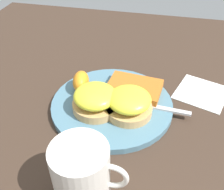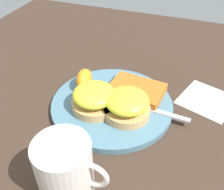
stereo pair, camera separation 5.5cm
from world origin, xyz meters
name	(u,v)px [view 1 (the left image)]	position (x,y,z in m)	size (l,w,h in m)	color
ground_plane	(112,107)	(0.00, 0.00, 0.00)	(1.10, 1.10, 0.00)	#38281E
plate	(112,105)	(0.00, 0.00, 0.01)	(0.26, 0.26, 0.01)	slate
sandwich_benedict_left	(95,100)	(-0.03, -0.03, 0.04)	(0.10, 0.10, 0.05)	tan
sandwich_benedict_right	(129,103)	(0.04, -0.02, 0.04)	(0.10, 0.10, 0.05)	tan
hashbrown_patty	(134,88)	(0.04, 0.05, 0.02)	(0.12, 0.08, 0.02)	#B3601F
orange_wedge	(81,82)	(-0.08, 0.03, 0.04)	(0.06, 0.04, 0.04)	orange
fork	(138,105)	(0.06, 0.00, 0.02)	(0.19, 0.03, 0.00)	silver
cup	(80,172)	(0.00, -0.21, 0.05)	(0.12, 0.09, 0.10)	silver
napkin	(202,92)	(0.19, 0.09, 0.00)	(0.11, 0.11, 0.00)	white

